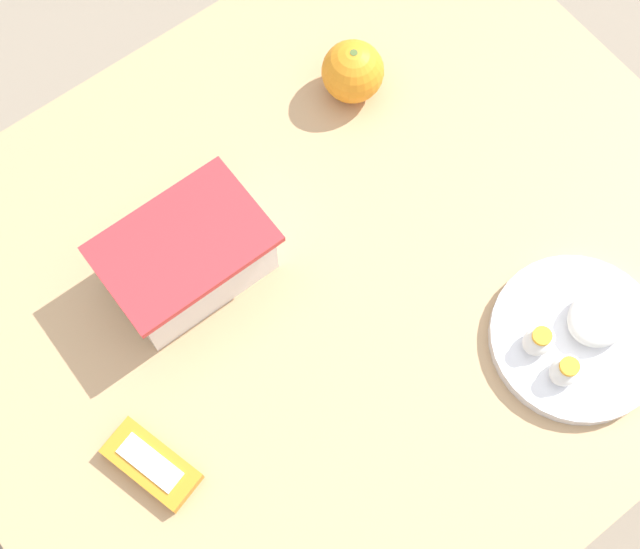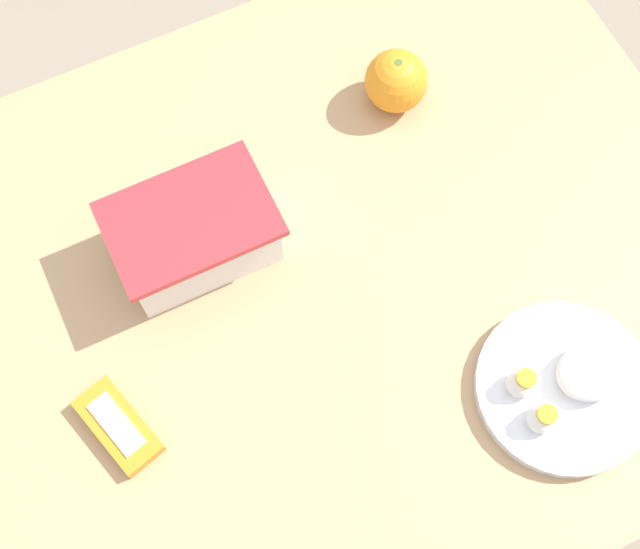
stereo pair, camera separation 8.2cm
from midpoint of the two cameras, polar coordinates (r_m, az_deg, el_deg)
name	(u,v)px [view 2 (the right image)]	position (r m, az deg, el deg)	size (l,w,h in m)	color
ground_plane	(333,410)	(1.81, 2.13, -8.80)	(10.00, 10.00, 0.00)	gray
table	(339,304)	(1.21, 3.15, -2.09)	(1.00, 0.86, 0.74)	tan
food_container	(194,236)	(1.09, -5.93, 2.27)	(0.20, 0.13, 0.09)	white
orange_fruit	(396,81)	(1.20, 6.89, 12.03)	(0.08, 0.08, 0.08)	orange
rice_plate	(567,385)	(1.09, 17.59, -6.99)	(0.21, 0.21, 0.05)	white
candy_bar	(118,426)	(1.06, -10.63, -9.74)	(0.08, 0.12, 0.02)	orange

